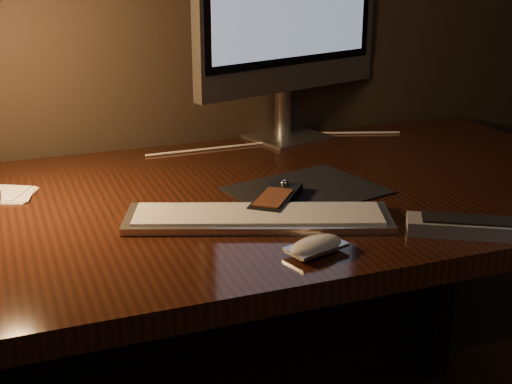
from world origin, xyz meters
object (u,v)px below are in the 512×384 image
object	(u,v)px
desk	(208,248)
media_remote	(276,199)
mouse	(316,248)
tv_remote	(480,227)
monitor	(290,2)
keyboard	(258,217)

from	to	relation	value
desk	media_remote	distance (m)	0.22
desk	mouse	xyz separation A→B (m)	(0.06, -0.36, 0.14)
desk	tv_remote	bearing A→B (deg)	-48.96
tv_remote	mouse	bearing A→B (deg)	-155.90
desk	media_remote	xyz separation A→B (m)	(0.08, -0.14, 0.14)
desk	mouse	world-z (taller)	mouse
monitor	media_remote	world-z (taller)	monitor
monitor	keyboard	bearing A→B (deg)	-136.11
mouse	media_remote	size ratio (longest dim) A/B	0.58
monitor	media_remote	size ratio (longest dim) A/B	3.37
keyboard	mouse	world-z (taller)	mouse
mouse	tv_remote	xyz separation A→B (m)	(0.27, -0.03, 0.00)
desk	mouse	bearing A→B (deg)	-80.34
monitor	tv_remote	bearing A→B (deg)	-102.53
keyboard	tv_remote	bearing A→B (deg)	-9.49
monitor	tv_remote	world-z (taller)	monitor
mouse	tv_remote	world-z (taller)	tv_remote
monitor	mouse	size ratio (longest dim) A/B	5.76
mouse	desk	bearing A→B (deg)	83.26
keyboard	media_remote	size ratio (longest dim) A/B	2.79
mouse	media_remote	world-z (taller)	media_remote
mouse	media_remote	distance (m)	0.21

